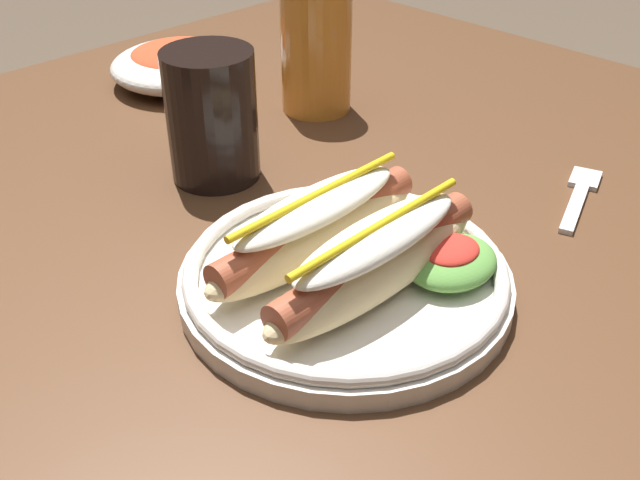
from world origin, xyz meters
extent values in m
cube|color=#51331E|center=(0.00, 0.00, 0.72)|extent=(1.21, 0.98, 0.04)
cylinder|color=#51331E|center=(0.51, 0.40, 0.35)|extent=(0.06, 0.06, 0.70)
cylinder|color=silver|center=(0.00, -0.13, 0.75)|extent=(0.25, 0.25, 0.02)
torus|color=silver|center=(0.00, -0.13, 0.76)|extent=(0.24, 0.24, 0.01)
ellipsoid|color=beige|center=(0.00, -0.16, 0.78)|extent=(0.21, 0.05, 0.04)
cylinder|color=#9E4C33|center=(0.00, -0.16, 0.78)|extent=(0.20, 0.03, 0.03)
ellipsoid|color=silver|center=(0.00, -0.16, 0.80)|extent=(0.16, 0.05, 0.02)
cylinder|color=yellow|center=(0.00, -0.16, 0.81)|extent=(0.17, 0.01, 0.01)
ellipsoid|color=beige|center=(0.00, -0.10, 0.78)|extent=(0.21, 0.05, 0.04)
cylinder|color=#9E4C33|center=(0.00, -0.10, 0.78)|extent=(0.20, 0.03, 0.03)
ellipsoid|color=silver|center=(0.00, -0.10, 0.80)|extent=(0.16, 0.05, 0.02)
cylinder|color=yellow|center=(0.00, -0.10, 0.81)|extent=(0.17, 0.01, 0.01)
ellipsoid|color=#5B9942|center=(0.05, -0.18, 0.77)|extent=(0.08, 0.06, 0.02)
ellipsoid|color=red|center=(0.05, -0.18, 0.78)|extent=(0.05, 0.04, 0.01)
cube|color=silver|center=(0.23, -0.19, 0.74)|extent=(0.08, 0.04, 0.00)
cube|color=silver|center=(0.28, -0.17, 0.74)|extent=(0.04, 0.04, 0.00)
cylinder|color=black|center=(0.04, 0.09, 0.80)|extent=(0.08, 0.08, 0.12)
cylinder|color=orange|center=(0.22, 0.13, 0.81)|extent=(0.08, 0.08, 0.14)
ellipsoid|color=silver|center=(0.16, 0.30, 0.76)|extent=(0.17, 0.17, 0.04)
ellipsoid|color=#B74223|center=(0.16, 0.30, 0.78)|extent=(0.12, 0.12, 0.02)
camera|label=1|loc=(-0.32, -0.43, 1.08)|focal=41.07mm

